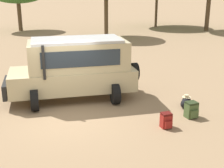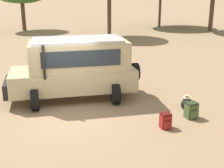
# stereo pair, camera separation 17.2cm
# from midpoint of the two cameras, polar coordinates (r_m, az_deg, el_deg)

# --- Properties ---
(ground_plane) EXTENTS (320.00, 320.00, 0.00)m
(ground_plane) POSITION_cam_midpoint_polar(r_m,az_deg,el_deg) (11.17, -7.22, -5.82)
(ground_plane) COLOR #8C7051
(safari_vehicle) EXTENTS (5.48, 3.37, 2.44)m
(safari_vehicle) POSITION_cam_midpoint_polar(r_m,az_deg,el_deg) (12.49, -6.27, 3.06)
(safari_vehicle) COLOR tan
(safari_vehicle) RESTS_ON ground_plane
(backpack_beside_front_wheel) EXTENTS (0.36, 0.41, 0.51)m
(backpack_beside_front_wheel) POSITION_cam_midpoint_polar(r_m,az_deg,el_deg) (10.28, 10.25, -6.65)
(backpack_beside_front_wheel) COLOR maroon
(backpack_beside_front_wheel) RESTS_ON ground_plane
(backpack_cluster_center) EXTENTS (0.41, 0.45, 0.57)m
(backpack_cluster_center) POSITION_cam_midpoint_polar(r_m,az_deg,el_deg) (11.20, 14.74, -4.70)
(backpack_cluster_center) COLOR #42562D
(backpack_cluster_center) RESTS_ON ground_plane
(duffel_bag_low_black_case) EXTENTS (0.66, 0.64, 0.43)m
(duffel_bag_low_black_case) POSITION_cam_midpoint_polar(r_m,az_deg,el_deg) (12.18, 13.81, -3.30)
(duffel_bag_low_black_case) COLOR black
(duffel_bag_low_black_case) RESTS_ON ground_plane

